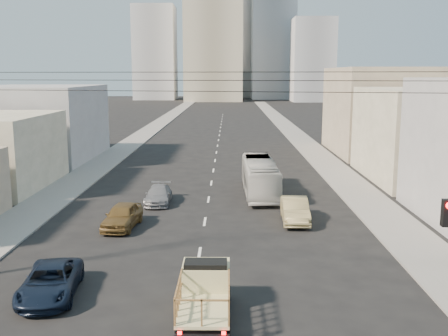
{
  "coord_description": "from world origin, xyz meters",
  "views": [
    {
      "loc": [
        1.55,
        -18.11,
        9.21
      ],
      "look_at": [
        1.22,
        13.82,
        3.5
      ],
      "focal_mm": 42.0,
      "sensor_mm": 36.0,
      "label": 1
    }
  ],
  "objects_px": {
    "navy_pickup": "(50,282)",
    "sedan_tan": "(295,210)",
    "sedan_grey": "(158,195)",
    "city_bus": "(260,177)",
    "sedan_brown": "(122,216)",
    "flatbed_pickup": "(205,289)"
  },
  "relations": [
    {
      "from": "sedan_tan",
      "to": "sedan_grey",
      "type": "distance_m",
      "value": 10.43
    },
    {
      "from": "flatbed_pickup",
      "to": "city_bus",
      "type": "distance_m",
      "value": 21.32
    },
    {
      "from": "flatbed_pickup",
      "to": "sedan_grey",
      "type": "relative_size",
      "value": 1.02
    },
    {
      "from": "sedan_brown",
      "to": "sedan_grey",
      "type": "relative_size",
      "value": 1.01
    },
    {
      "from": "city_bus",
      "to": "sedan_brown",
      "type": "xyz_separation_m",
      "value": [
        -8.89,
        -9.25,
        -0.64
      ]
    },
    {
      "from": "navy_pickup",
      "to": "sedan_grey",
      "type": "relative_size",
      "value": 1.09
    },
    {
      "from": "navy_pickup",
      "to": "sedan_brown",
      "type": "distance_m",
      "value": 10.11
    },
    {
      "from": "navy_pickup",
      "to": "sedan_tan",
      "type": "distance_m",
      "value": 16.38
    },
    {
      "from": "flatbed_pickup",
      "to": "sedan_brown",
      "type": "relative_size",
      "value": 1.01
    },
    {
      "from": "navy_pickup",
      "to": "sedan_tan",
      "type": "xyz_separation_m",
      "value": [
        11.67,
        11.5,
        0.1
      ]
    },
    {
      "from": "flatbed_pickup",
      "to": "sedan_brown",
      "type": "height_order",
      "value": "flatbed_pickup"
    },
    {
      "from": "flatbed_pickup",
      "to": "navy_pickup",
      "type": "bearing_deg",
      "value": 165.14
    },
    {
      "from": "navy_pickup",
      "to": "sedan_brown",
      "type": "bearing_deg",
      "value": 77.64
    },
    {
      "from": "flatbed_pickup",
      "to": "sedan_tan",
      "type": "xyz_separation_m",
      "value": [
        5.09,
        13.25,
        -0.34
      ]
    },
    {
      "from": "city_bus",
      "to": "sedan_tan",
      "type": "distance_m",
      "value": 8.04
    },
    {
      "from": "navy_pickup",
      "to": "sedan_brown",
      "type": "height_order",
      "value": "sedan_brown"
    },
    {
      "from": "sedan_tan",
      "to": "sedan_brown",
      "type": "bearing_deg",
      "value": -170.36
    },
    {
      "from": "city_bus",
      "to": "sedan_brown",
      "type": "height_order",
      "value": "city_bus"
    },
    {
      "from": "sedan_grey",
      "to": "sedan_tan",
      "type": "bearing_deg",
      "value": -28.22
    },
    {
      "from": "sedan_brown",
      "to": "sedan_grey",
      "type": "distance_m",
      "value": 6.29
    },
    {
      "from": "navy_pickup",
      "to": "sedan_grey",
      "type": "bearing_deg",
      "value": 75.0
    },
    {
      "from": "city_bus",
      "to": "sedan_tan",
      "type": "relative_size",
      "value": 2.17
    }
  ]
}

